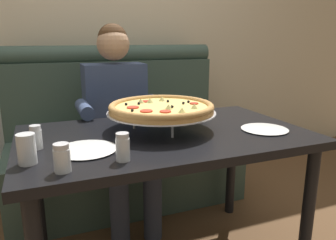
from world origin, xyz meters
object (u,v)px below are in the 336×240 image
Objects in this scene: pizza at (162,108)px; shaker_oregano at (62,160)px; dining_table at (165,149)px; shaker_pepper_flakes at (123,149)px; shaker_parmesan at (36,139)px; plate_near_right at (86,148)px; booth_bench at (123,145)px; diner_main at (119,113)px; plate_near_left at (265,128)px; drinking_glass at (27,151)px.

shaker_oregano is at bearing -143.76° from pizza.
shaker_pepper_flakes is at bearing -134.33° from dining_table.
shaker_parmesan is at bearing -177.26° from dining_table.
plate_near_right is (0.10, 0.19, -0.03)m from shaker_oregano.
plate_near_right is at bearing -162.64° from dining_table.
booth_bench is 0.42m from diner_main.
shaker_parmesan reaches higher than plate_near_right.
diner_main is (-0.09, 0.61, 0.06)m from dining_table.
shaker_parmesan is (-0.58, -0.03, 0.13)m from dining_table.
shaker_parmesan reaches higher than plate_near_left.
plate_near_left is 0.87m from plate_near_right.
booth_bench is 1.26m from shaker_pepper_flakes.
plate_near_left is at bearing -6.17° from shaker_parmesan.
diner_main is at bearing 77.67° from shaker_pepper_flakes.
diner_main is 0.93m from shaker_pepper_flakes.
booth_bench is at bearing 114.94° from plate_near_left.
diner_main is 0.81m from shaker_parmesan.
plate_near_left is at bearing -53.44° from diner_main.
shaker_pepper_flakes reaches higher than plate_near_left.
diner_main is 5.05× the size of plate_near_right.
shaker_pepper_flakes is (-0.28, -0.34, -0.06)m from pizza.
dining_table is 12.07× the size of drinking_glass.
booth_bench is 1.30m from drinking_glass.
plate_near_left is at bearing 2.64° from drinking_glass.
diner_main is at bearing 126.56° from plate_near_left.
shaker_oregano and shaker_parmesan have the same top height.
drinking_glass is at bearing 132.64° from shaker_oregano.
pizza is (0.09, -0.56, 0.14)m from diner_main.
booth_bench is 1.19× the size of dining_table.
shaker_pepper_flakes is at bearing -16.43° from drinking_glass.
pizza is at bearing 21.81° from drinking_glass.
shaker_parmesan is 0.21m from plate_near_right.
shaker_parmesan is at bearing -122.60° from booth_bench.
pizza is (0.00, -0.83, 0.45)m from booth_bench.
plate_near_right is at bearing -111.48° from booth_bench.
diner_main is 0.80m from plate_near_right.
drinking_glass is (-0.33, 0.10, 0.00)m from shaker_pepper_flakes.
booth_bench reaches higher than shaker_oregano.
pizza is 2.32× the size of plate_near_left.
diner_main is at bearing 67.22° from plate_near_right.
shaker_oregano is 0.22m from plate_near_right.
diner_main is at bearing -107.75° from booth_bench.
shaker_oregano is 1.00× the size of shaker_parmesan.
dining_table is 12.75× the size of shaker_pepper_flakes.
pizza is 0.45m from plate_near_right.
booth_bench is 0.92m from dining_table.
shaker_oregano is at bearing -173.50° from shaker_pepper_flakes.
plate_near_left is (0.48, -0.14, 0.10)m from dining_table.
shaker_oregano is (-0.50, -0.31, 0.13)m from dining_table.
diner_main is (-0.09, -0.27, 0.31)m from booth_bench.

